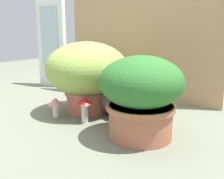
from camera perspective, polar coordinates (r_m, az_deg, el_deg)
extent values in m
plane|color=slate|center=(1.56, -4.74, -5.68)|extent=(6.00, 6.00, 0.00)
cube|color=tan|center=(1.88, 6.45, 11.66)|extent=(1.19, 0.03, 0.92)
cube|color=white|center=(2.42, -13.54, 10.59)|extent=(0.32, 0.04, 0.83)
cube|color=silver|center=(2.40, -14.02, 11.55)|extent=(0.20, 0.01, 0.53)
cylinder|color=#BF6953|center=(1.61, -5.58, -2.60)|extent=(0.26, 0.26, 0.14)
cylinder|color=#BC6258|center=(1.59, -5.62, -0.63)|extent=(0.28, 0.28, 0.02)
ellipsoid|color=#92B14E|center=(1.57, -5.74, 4.77)|extent=(0.51, 0.51, 0.33)
cylinder|color=#AB6348|center=(1.22, 6.47, -7.08)|extent=(0.30, 0.30, 0.16)
cylinder|color=#A56A48|center=(1.19, 6.55, -3.97)|extent=(0.33, 0.33, 0.02)
ellipsoid|color=#2D6B2A|center=(1.17, 6.70, 1.76)|extent=(0.39, 0.39, 0.24)
ellipsoid|color=#594D4C|center=(1.51, 0.77, -1.92)|extent=(0.30, 0.23, 0.22)
ellipsoid|color=gray|center=(1.45, 3.46, -3.04)|extent=(0.09, 0.12, 0.11)
sphere|color=#594D4C|center=(1.41, 3.91, 1.81)|extent=(0.14, 0.14, 0.11)
cone|color=#594D4C|center=(1.42, 4.78, 4.39)|extent=(0.04, 0.04, 0.04)
cone|color=#594D4C|center=(1.38, 3.10, 4.15)|extent=(0.04, 0.04, 0.04)
cylinder|color=#594D4C|center=(1.64, -1.03, -3.89)|extent=(0.19, 0.08, 0.07)
cylinder|color=silver|center=(1.41, -6.21, -5.38)|extent=(0.04, 0.04, 0.11)
cone|color=red|center=(1.39, -6.29, -2.51)|extent=(0.09, 0.09, 0.04)
cylinder|color=silver|center=(1.53, -12.65, -4.81)|extent=(0.03, 0.03, 0.08)
cone|color=pink|center=(1.51, -12.76, -2.60)|extent=(0.09, 0.09, 0.04)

